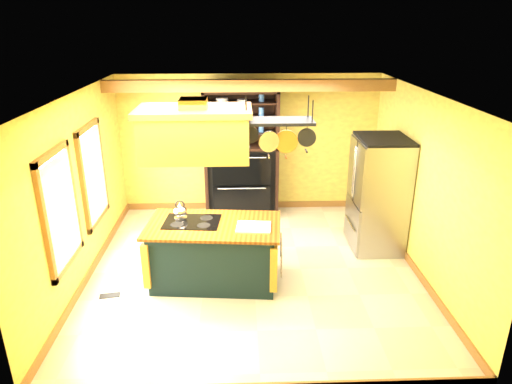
{
  "coord_description": "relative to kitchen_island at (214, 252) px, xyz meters",
  "views": [
    {
      "loc": [
        -0.19,
        -6.19,
        3.67
      ],
      "look_at": [
        0.05,
        0.3,
        1.18
      ],
      "focal_mm": 32.0,
      "sensor_mm": 36.0,
      "label": 1
    }
  ],
  "objects": [
    {
      "name": "window_near",
      "position": [
        -1.88,
        -0.53,
        0.93
      ],
      "size": [
        0.06,
        1.06,
        1.56
      ],
      "color": "olive",
      "rests_on": "wall_left"
    },
    {
      "name": "floor",
      "position": [
        0.58,
        0.27,
        -0.47
      ],
      "size": [
        5.0,
        5.0,
        0.0
      ],
      "primitive_type": "plane",
      "color": "beige",
      "rests_on": "ground"
    },
    {
      "name": "range_hood",
      "position": [
        -0.2,
        -0.0,
        1.79
      ],
      "size": [
        1.51,
        0.85,
        0.8
      ],
      "color": "gold",
      "rests_on": "ceiling"
    },
    {
      "name": "wall_right",
      "position": [
        3.08,
        0.27,
        0.88
      ],
      "size": [
        0.02,
        5.0,
        2.7
      ],
      "primitive_type": "cube",
      "color": "#E5D053",
      "rests_on": "floor"
    },
    {
      "name": "ceiling",
      "position": [
        0.58,
        0.27,
        2.23
      ],
      "size": [
        5.0,
        5.0,
        0.0
      ],
      "primitive_type": "plane",
      "rotation": [
        3.14,
        0.0,
        0.0
      ],
      "color": "white",
      "rests_on": "wall_back"
    },
    {
      "name": "wall_back",
      "position": [
        0.58,
        2.77,
        0.88
      ],
      "size": [
        5.0,
        0.02,
        2.7
      ],
      "primitive_type": "cube",
      "color": "#E5D053",
      "rests_on": "floor"
    },
    {
      "name": "window_far",
      "position": [
        -1.88,
        0.87,
        0.93
      ],
      "size": [
        0.06,
        1.06,
        1.56
      ],
      "color": "olive",
      "rests_on": "wall_left"
    },
    {
      "name": "wall_front",
      "position": [
        0.58,
        -2.23,
        0.88
      ],
      "size": [
        5.0,
        0.02,
        2.7
      ],
      "primitive_type": "cube",
      "color": "#E5D053",
      "rests_on": "floor"
    },
    {
      "name": "wall_left",
      "position": [
        -1.92,
        0.27,
        0.88
      ],
      "size": [
        0.02,
        5.0,
        2.7
      ],
      "primitive_type": "cube",
      "color": "#E5D053",
      "rests_on": "floor"
    },
    {
      "name": "refrigerator",
      "position": [
        2.66,
        1.0,
        0.44
      ],
      "size": [
        0.81,
        0.95,
        1.87
      ],
      "color": "#989BA0",
      "rests_on": "floor"
    },
    {
      "name": "ceiling_beam",
      "position": [
        0.58,
        1.97,
        2.12
      ],
      "size": [
        5.0,
        0.15,
        0.2
      ],
      "primitive_type": "cube",
      "color": "olive",
      "rests_on": "ceiling"
    },
    {
      "name": "kitchen_island",
      "position": [
        0.0,
        0.0,
        0.0
      ],
      "size": [
        1.99,
        1.22,
        1.11
      ],
      "rotation": [
        0.0,
        0.0,
        -0.09
      ],
      "color": "black",
      "rests_on": "floor"
    },
    {
      "name": "pot_rack",
      "position": [
        0.91,
        0.0,
        1.84
      ],
      "size": [
        0.99,
        0.47,
        0.76
      ],
      "color": "black",
      "rests_on": "ceiling"
    },
    {
      "name": "floor_register",
      "position": [
        -1.47,
        -0.36,
        -0.46
      ],
      "size": [
        0.3,
        0.17,
        0.01
      ],
      "primitive_type": "cube",
      "rotation": [
        0.0,
        0.0,
        0.18
      ],
      "color": "black",
      "rests_on": "floor"
    },
    {
      "name": "hutch",
      "position": [
        0.42,
        2.5,
        0.47
      ],
      "size": [
        1.39,
        0.63,
        2.47
      ],
      "color": "black",
      "rests_on": "floor"
    }
  ]
}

